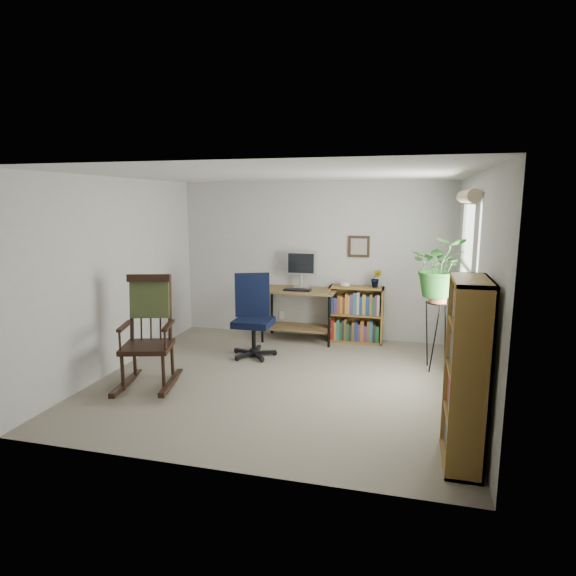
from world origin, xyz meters
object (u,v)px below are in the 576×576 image
(desk, at_px, (299,315))
(office_chair, at_px, (253,316))
(low_bookshelf, at_px, (356,314))
(tall_bookshelf, at_px, (466,373))
(rocking_chair, at_px, (146,332))

(desk, height_order, office_chair, office_chair)
(office_chair, height_order, low_bookshelf, office_chair)
(office_chair, xyz_separation_m, low_bookshelf, (1.28, 1.04, -0.15))
(low_bookshelf, bearing_deg, desk, -171.99)
(office_chair, height_order, tall_bookshelf, tall_bookshelf)
(desk, relative_size, office_chair, 0.96)
(rocking_chair, distance_m, low_bookshelf, 3.18)
(low_bookshelf, relative_size, tall_bookshelf, 0.56)
(desk, xyz_separation_m, rocking_chair, (-1.25, -2.25, 0.25))
(desk, xyz_separation_m, low_bookshelf, (0.85, 0.12, 0.03))
(desk, bearing_deg, tall_bookshelf, -55.99)
(desk, bearing_deg, office_chair, -114.67)
(desk, bearing_deg, rocking_chair, -119.08)
(desk, relative_size, low_bookshelf, 1.30)
(tall_bookshelf, bearing_deg, office_chair, 139.18)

